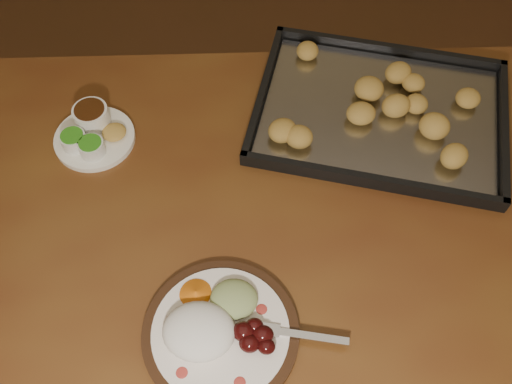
# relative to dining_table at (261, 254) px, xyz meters

# --- Properties ---
(ground) EXTENTS (4.00, 4.00, 0.00)m
(ground) POSITION_rel_dining_table_xyz_m (-0.24, -0.09, -0.65)
(ground) COLOR #57311E
(ground) RESTS_ON ground
(dining_table) EXTENTS (1.60, 1.07, 0.75)m
(dining_table) POSITION_rel_dining_table_xyz_m (0.00, 0.00, 0.00)
(dining_table) COLOR brown
(dining_table) RESTS_ON ground
(dinner_plate) EXTENTS (0.33, 0.25, 0.06)m
(dinner_plate) POSITION_rel_dining_table_xyz_m (-0.05, -0.20, 0.12)
(dinner_plate) COLOR black
(dinner_plate) RESTS_ON dining_table
(condiment_saucer) EXTENTS (0.16, 0.16, 0.05)m
(condiment_saucer) POSITION_rel_dining_table_xyz_m (-0.35, 0.18, 0.12)
(condiment_saucer) COLOR white
(condiment_saucer) RESTS_ON dining_table
(baking_tray) EXTENTS (0.54, 0.43, 0.05)m
(baking_tray) POSITION_rel_dining_table_xyz_m (0.22, 0.29, 0.11)
(baking_tray) COLOR black
(baking_tray) RESTS_ON dining_table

